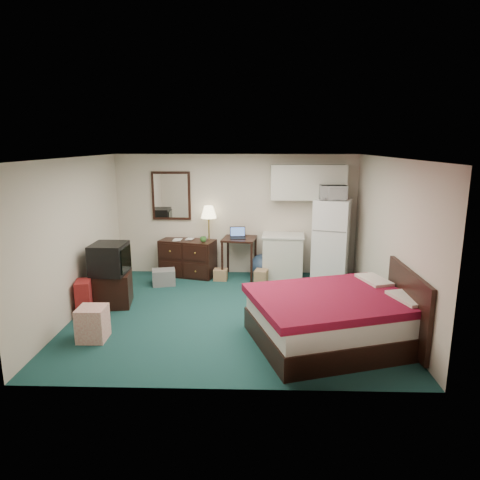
{
  "coord_description": "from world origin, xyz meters",
  "views": [
    {
      "loc": [
        0.34,
        -6.58,
        2.72
      ],
      "look_at": [
        0.13,
        0.38,
        1.13
      ],
      "focal_mm": 32.0,
      "sensor_mm": 36.0,
      "label": 1
    }
  ],
  "objects_px": {
    "desk": "(239,257)",
    "tv_stand": "(114,289)",
    "suitcase": "(84,298)",
    "fridge": "(331,240)",
    "floor_lamp": "(209,241)",
    "dresser": "(188,258)",
    "bed": "(334,319)",
    "kitchen_counter": "(283,257)"
  },
  "relations": [
    {
      "from": "tv_stand",
      "to": "desk",
      "type": "bearing_deg",
      "value": 28.94
    },
    {
      "from": "suitcase",
      "to": "fridge",
      "type": "bearing_deg",
      "value": 12.02
    },
    {
      "from": "dresser",
      "to": "suitcase",
      "type": "distance_m",
      "value": 2.56
    },
    {
      "from": "bed",
      "to": "desk",
      "type": "bearing_deg",
      "value": 98.31
    },
    {
      "from": "tv_stand",
      "to": "dresser",
      "type": "bearing_deg",
      "value": 49.69
    },
    {
      "from": "desk",
      "to": "kitchen_counter",
      "type": "xyz_separation_m",
      "value": [
        0.89,
        -0.02,
        0.02
      ]
    },
    {
      "from": "fridge",
      "to": "tv_stand",
      "type": "height_order",
      "value": "fridge"
    },
    {
      "from": "dresser",
      "to": "bed",
      "type": "bearing_deg",
      "value": -35.43
    },
    {
      "from": "floor_lamp",
      "to": "tv_stand",
      "type": "bearing_deg",
      "value": -129.98
    },
    {
      "from": "dresser",
      "to": "fridge",
      "type": "distance_m",
      "value": 2.96
    },
    {
      "from": "fridge",
      "to": "bed",
      "type": "relative_size",
      "value": 0.77
    },
    {
      "from": "dresser",
      "to": "desk",
      "type": "bearing_deg",
      "value": 12.38
    },
    {
      "from": "bed",
      "to": "tv_stand",
      "type": "distance_m",
      "value": 3.75
    },
    {
      "from": "dresser",
      "to": "desk",
      "type": "height_order",
      "value": "desk"
    },
    {
      "from": "kitchen_counter",
      "to": "suitcase",
      "type": "relative_size",
      "value": 1.5
    },
    {
      "from": "desk",
      "to": "fridge",
      "type": "height_order",
      "value": "fridge"
    },
    {
      "from": "kitchen_counter",
      "to": "fridge",
      "type": "distance_m",
      "value": 1.03
    },
    {
      "from": "desk",
      "to": "tv_stand",
      "type": "relative_size",
      "value": 1.33
    },
    {
      "from": "dresser",
      "to": "suitcase",
      "type": "height_order",
      "value": "dresser"
    },
    {
      "from": "floor_lamp",
      "to": "suitcase",
      "type": "xyz_separation_m",
      "value": [
        -1.8,
        -2.23,
        -0.44
      ]
    },
    {
      "from": "floor_lamp",
      "to": "desk",
      "type": "bearing_deg",
      "value": -9.95
    },
    {
      "from": "tv_stand",
      "to": "suitcase",
      "type": "distance_m",
      "value": 0.58
    },
    {
      "from": "bed",
      "to": "suitcase",
      "type": "distance_m",
      "value": 3.93
    },
    {
      "from": "desk",
      "to": "fridge",
      "type": "xyz_separation_m",
      "value": [
        1.85,
        -0.08,
        0.4
      ]
    },
    {
      "from": "kitchen_counter",
      "to": "tv_stand",
      "type": "xyz_separation_m",
      "value": [
        -3.0,
        -1.62,
        -0.15
      ]
    },
    {
      "from": "dresser",
      "to": "tv_stand",
      "type": "distance_m",
      "value": 1.98
    },
    {
      "from": "kitchen_counter",
      "to": "bed",
      "type": "height_order",
      "value": "kitchen_counter"
    },
    {
      "from": "tv_stand",
      "to": "fridge",
      "type": "bearing_deg",
      "value": 12.5
    },
    {
      "from": "floor_lamp",
      "to": "fridge",
      "type": "height_order",
      "value": "fridge"
    },
    {
      "from": "desk",
      "to": "fridge",
      "type": "bearing_deg",
      "value": 5.54
    },
    {
      "from": "dresser",
      "to": "desk",
      "type": "xyz_separation_m",
      "value": [
        1.07,
        -0.05,
        0.03
      ]
    },
    {
      "from": "desk",
      "to": "kitchen_counter",
      "type": "distance_m",
      "value": 0.9
    },
    {
      "from": "tv_stand",
      "to": "suitcase",
      "type": "xyz_separation_m",
      "value": [
        -0.32,
        -0.48,
        0.01
      ]
    },
    {
      "from": "floor_lamp",
      "to": "bed",
      "type": "relative_size",
      "value": 0.69
    },
    {
      "from": "floor_lamp",
      "to": "dresser",
      "type": "bearing_deg",
      "value": -172.24
    },
    {
      "from": "desk",
      "to": "tv_stand",
      "type": "xyz_separation_m",
      "value": [
        -2.1,
        -1.64,
        -0.13
      ]
    },
    {
      "from": "desk",
      "to": "tv_stand",
      "type": "bearing_deg",
      "value": -133.97
    },
    {
      "from": "suitcase",
      "to": "tv_stand",
      "type": "bearing_deg",
      "value": 42.3
    },
    {
      "from": "bed",
      "to": "tv_stand",
      "type": "bearing_deg",
      "value": 142.31
    },
    {
      "from": "dresser",
      "to": "floor_lamp",
      "type": "height_order",
      "value": "floor_lamp"
    },
    {
      "from": "kitchen_counter",
      "to": "tv_stand",
      "type": "relative_size",
      "value": 1.4
    },
    {
      "from": "fridge",
      "to": "desk",
      "type": "bearing_deg",
      "value": -164.32
    }
  ]
}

